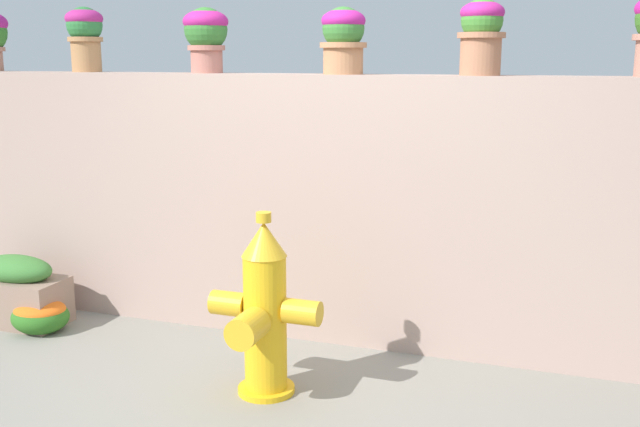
# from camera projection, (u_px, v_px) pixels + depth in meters

# --- Properties ---
(ground_plane) EXTENTS (24.00, 24.00, 0.00)m
(ground_plane) POSITION_uv_depth(u_px,v_px,m) (254.00, 423.00, 3.54)
(ground_plane) COLOR gray
(stone_wall) EXTENTS (5.95, 0.29, 1.61)m
(stone_wall) POSITION_uv_depth(u_px,v_px,m) (335.00, 209.00, 4.50)
(stone_wall) COLOR tan
(stone_wall) RESTS_ON ground
(potted_plant_1) EXTENTS (0.24, 0.24, 0.42)m
(potted_plant_1) POSITION_uv_depth(u_px,v_px,m) (85.00, 32.00, 4.87)
(potted_plant_1) COLOR #B37C4D
(potted_plant_1) RESTS_ON stone_wall
(potted_plant_2) EXTENTS (0.28, 0.28, 0.39)m
(potted_plant_2) POSITION_uv_depth(u_px,v_px,m) (206.00, 33.00, 4.55)
(potted_plant_2) COLOR #B56D5F
(potted_plant_2) RESTS_ON stone_wall
(potted_plant_3) EXTENTS (0.27, 0.27, 0.38)m
(potted_plant_3) POSITION_uv_depth(u_px,v_px,m) (343.00, 36.00, 4.25)
(potted_plant_3) COLOR #BD7D53
(potted_plant_3) RESTS_ON stone_wall
(potted_plant_4) EXTENTS (0.26, 0.26, 0.40)m
(potted_plant_4) POSITION_uv_depth(u_px,v_px,m) (482.00, 31.00, 4.00)
(potted_plant_4) COLOR #AE7050
(potted_plant_4) RESTS_ON stone_wall
(fire_hydrant) EXTENTS (0.59, 0.46, 0.95)m
(fire_hydrant) POSITION_uv_depth(u_px,v_px,m) (264.00, 313.00, 3.77)
(fire_hydrant) COLOR yellow
(fire_hydrant) RESTS_ON ground
(flower_bush_left) EXTENTS (0.37, 0.33, 0.21)m
(flower_bush_left) POSITION_uv_depth(u_px,v_px,m) (40.00, 315.00, 4.71)
(flower_bush_left) COLOR #2D6920
(flower_bush_left) RESTS_ON ground
(planter_box) EXTENTS (0.63, 0.34, 0.45)m
(planter_box) POSITION_uv_depth(u_px,v_px,m) (17.00, 291.00, 4.84)
(planter_box) COLOR gray
(planter_box) RESTS_ON ground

